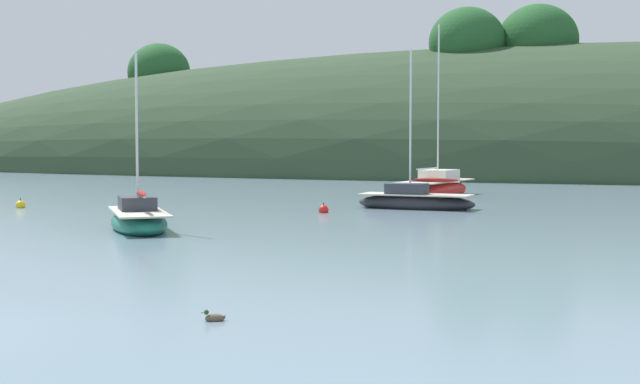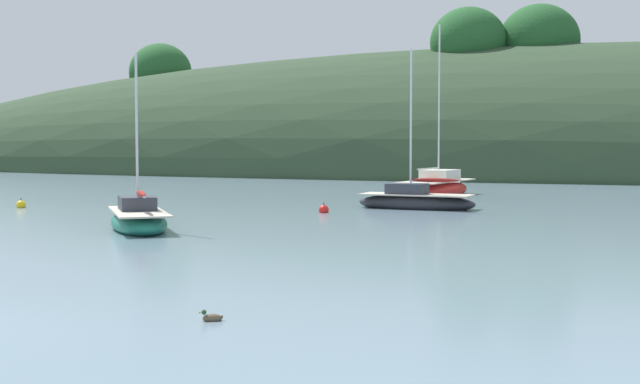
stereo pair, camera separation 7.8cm
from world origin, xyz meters
The scene contains 7 objects.
far_shoreline_hill centered at (-0.09, 71.85, 0.07)m, with size 150.00×36.00×26.91m.
sailboat_grey_yawl centered at (-5.19, 15.80, 0.35)m, with size 4.89×5.45×6.36m.
sailboat_yellow_far centered at (0.18, 37.53, 0.44)m, with size 3.45×7.63×9.83m.
sailboat_blue_center centered at (1.40, 28.47, 0.36)m, with size 5.58×2.08×7.51m.
mooring_buoy_outer centered at (-15.81, 22.37, 0.12)m, with size 0.44×0.44×0.54m.
mooring_buoy_inner centered at (-1.70, 24.83, 0.12)m, with size 0.44×0.44×0.54m.
duck_trailing centered at (4.60, 2.95, 0.05)m, with size 0.41×0.32×0.24m.
Camera 2 is at (11.79, -10.38, 3.13)m, focal length 49.22 mm.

